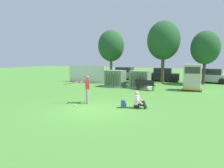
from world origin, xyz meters
TOP-DOWN VIEW (x-y plane):
  - ground_plane at (0.00, 0.00)m, footprint 96.00×96.00m
  - fence_panel at (-7.11, 10.50)m, footprint 4.80×0.12m
  - transformer_west at (-2.66, 8.86)m, footprint 2.10×1.70m
  - transformer_mid_west at (-0.19, 9.15)m, footprint 2.10×1.70m
  - generator_enclosure at (4.44, 9.49)m, footprint 1.60×1.40m
  - park_bench at (0.65, 7.92)m, footprint 1.84×0.68m
  - batter at (-1.19, 1.34)m, footprint 1.53×1.00m
  - sports_ball at (-1.42, 0.40)m, footprint 0.09×0.09m
  - seated_spectator at (2.15, 1.52)m, footprint 0.73×0.56m
  - backpack at (1.36, 1.23)m, footprint 0.37×0.38m
  - tree_left at (-5.66, 14.09)m, footprint 3.32×3.32m
  - tree_center_left at (0.95, 13.89)m, footprint 3.63×3.63m
  - tree_center_right at (5.24, 14.49)m, footprint 2.98×2.98m
  - parked_car_leftmost at (-4.52, 15.68)m, footprint 4.23×1.98m
  - parked_car_left_of_center at (0.52, 15.68)m, footprint 4.36×2.26m
  - parked_car_right_of_center at (5.91, 16.35)m, footprint 4.41×2.38m

SIDE VIEW (x-z plane):
  - ground_plane at x=0.00m, z-range 0.00..0.00m
  - sports_ball at x=-1.42m, z-range 0.00..0.09m
  - backpack at x=1.36m, z-range -0.01..0.43m
  - seated_spectator at x=2.15m, z-range -0.11..0.86m
  - park_bench at x=0.65m, z-range 0.08..0.99m
  - parked_car_leftmost at x=-4.52m, z-range -0.06..1.56m
  - parked_car_left_of_center at x=0.52m, z-range -0.06..1.56m
  - parked_car_right_of_center at x=5.91m, z-range -0.06..1.56m
  - transformer_west at x=-2.66m, z-range -0.02..1.60m
  - transformer_mid_west at x=-0.19m, z-range -0.02..1.60m
  - batter at x=-1.19m, z-range 0.11..1.85m
  - fence_panel at x=-7.11m, z-range 0.00..2.00m
  - generator_enclosure at x=4.44m, z-range -0.01..2.29m
  - tree_center_right at x=5.24m, z-range 1.06..6.74m
  - tree_left at x=-5.66m, z-range 1.18..7.51m
  - tree_center_left at x=0.95m, z-range 1.29..8.22m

